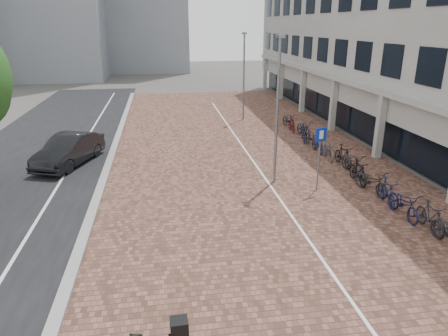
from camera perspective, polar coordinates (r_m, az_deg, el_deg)
ground at (r=11.59m, az=4.76°, el=-16.06°), size 140.00×140.00×0.00m
plaza_brick at (r=22.60m, az=2.67°, el=2.20°), size 14.50×42.00×0.04m
street_asphalt at (r=23.15m, az=-25.09°, el=0.74°), size 8.00×50.00×0.03m
curb at (r=22.33m, az=-15.50°, el=1.44°), size 0.35×42.00×0.14m
lane_line at (r=22.65m, az=-20.25°, el=1.05°), size 0.12×44.00×0.00m
parking_line at (r=22.63m, az=3.17°, el=2.28°), size 0.10×30.00×0.00m
car_dark at (r=21.87m, az=-20.82°, el=2.35°), size 3.09×4.84×1.51m
parking_sign at (r=17.34m, az=13.23°, el=2.72°), size 0.54×0.25×2.74m
lamp_near at (r=17.61m, az=7.40°, el=7.54°), size 0.12×0.12×6.25m
lamp_far at (r=29.95m, az=2.77°, el=12.44°), size 0.12×0.12×6.10m
bike_row at (r=21.06m, az=15.75°, el=1.62°), size 1.28×18.11×1.05m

